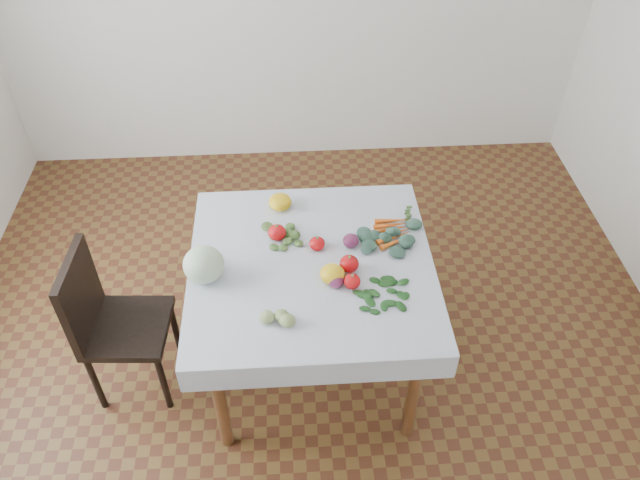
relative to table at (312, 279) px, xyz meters
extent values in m
plane|color=brown|center=(0.00, 0.00, -0.65)|extent=(4.00, 4.00, 0.00)
cube|color=brown|center=(0.00, 0.00, 0.08)|extent=(1.00, 1.00, 0.04)
cylinder|color=brown|center=(-0.44, -0.44, -0.30)|extent=(0.06, 0.06, 0.71)
cylinder|color=brown|center=(0.44, -0.44, -0.30)|extent=(0.06, 0.06, 0.71)
cylinder|color=brown|center=(-0.44, 0.44, -0.30)|extent=(0.06, 0.06, 0.71)
cylinder|color=brown|center=(0.44, 0.44, -0.30)|extent=(0.06, 0.06, 0.71)
cube|color=white|center=(0.00, 0.00, 0.10)|extent=(1.12, 1.12, 0.01)
cube|color=black|center=(-0.90, -0.04, -0.24)|extent=(0.41, 0.41, 0.04)
cube|color=black|center=(-1.07, -0.03, 0.00)|extent=(0.06, 0.39, 0.43)
cylinder|color=black|center=(-1.08, -0.20, -0.45)|extent=(0.03, 0.03, 0.40)
cylinder|color=black|center=(-0.74, -0.22, -0.45)|extent=(0.03, 0.03, 0.40)
cylinder|color=black|center=(-1.05, 0.13, -0.45)|extent=(0.03, 0.03, 0.40)
cylinder|color=black|center=(-0.72, 0.11, -0.45)|extent=(0.03, 0.03, 0.40)
ellipsoid|color=beige|center=(-0.48, -0.06, 0.18)|extent=(0.24, 0.24, 0.16)
ellipsoid|color=red|center=(-0.15, 0.18, 0.14)|extent=(0.11, 0.11, 0.08)
ellipsoid|color=red|center=(0.03, 0.10, 0.13)|extent=(0.08, 0.08, 0.07)
ellipsoid|color=red|center=(0.17, -0.15, 0.14)|extent=(0.09, 0.09, 0.07)
ellipsoid|color=red|center=(0.17, -0.05, 0.14)|extent=(0.12, 0.12, 0.08)
ellipsoid|color=yellow|center=(-0.14, 0.41, 0.14)|extent=(0.13, 0.13, 0.08)
ellipsoid|color=yellow|center=(0.09, -0.11, 0.14)|extent=(0.13, 0.13, 0.08)
ellipsoid|color=#59193C|center=(0.10, -0.14, 0.13)|extent=(0.08, 0.08, 0.06)
ellipsoid|color=#59193C|center=(0.19, 0.11, 0.13)|extent=(0.09, 0.09, 0.06)
ellipsoid|color=#A0B96A|center=(-0.17, -0.37, 0.13)|extent=(0.06, 0.06, 0.05)
ellipsoid|color=#A0B96A|center=(-0.20, -0.34, 0.13)|extent=(0.06, 0.06, 0.05)
ellipsoid|color=#A0B96A|center=(-0.20, -0.42, 0.13)|extent=(0.06, 0.06, 0.05)
cone|color=#F3551B|center=(0.41, 0.26, 0.12)|extent=(0.19, 0.03, 0.03)
cone|color=#F3551B|center=(0.41, 0.23, 0.12)|extent=(0.19, 0.05, 0.03)
cone|color=#F3551B|center=(0.41, 0.20, 0.12)|extent=(0.19, 0.07, 0.03)
cone|color=#F3551B|center=(0.41, 0.17, 0.12)|extent=(0.19, 0.08, 0.03)
cone|color=#F3551B|center=(0.41, 0.14, 0.12)|extent=(0.18, 0.10, 0.03)
cone|color=#F3551B|center=(0.41, 0.11, 0.12)|extent=(0.18, 0.11, 0.03)
ellipsoid|color=#335343|center=(0.42, 0.15, 0.12)|extent=(0.06, 0.06, 0.04)
ellipsoid|color=#335343|center=(0.37, 0.16, 0.12)|extent=(0.06, 0.06, 0.04)
ellipsoid|color=#335343|center=(0.41, 0.12, 0.12)|extent=(0.06, 0.06, 0.04)
ellipsoid|color=#335343|center=(0.42, 0.19, 0.12)|extent=(0.06, 0.06, 0.04)
ellipsoid|color=#335343|center=(0.34, 0.13, 0.12)|extent=(0.06, 0.06, 0.04)
ellipsoid|color=#335343|center=(0.47, 0.13, 0.12)|extent=(0.06, 0.06, 0.04)
ellipsoid|color=#335343|center=(0.36, 0.21, 0.12)|extent=(0.06, 0.06, 0.04)
ellipsoid|color=#335343|center=(0.38, 0.08, 0.12)|extent=(0.06, 0.06, 0.04)
ellipsoid|color=#335343|center=(0.48, 0.19, 0.12)|extent=(0.06, 0.06, 0.04)
ellipsoid|color=#335343|center=(0.29, 0.16, 0.12)|extent=(0.06, 0.06, 0.04)
ellipsoid|color=#335343|center=(0.47, 0.07, 0.12)|extent=(0.06, 0.06, 0.04)
ellipsoid|color=#335343|center=(0.41, 0.25, 0.12)|extent=(0.06, 0.06, 0.04)
ellipsoid|color=#335343|center=(0.30, 0.07, 0.12)|extent=(0.06, 0.06, 0.04)
ellipsoid|color=#335343|center=(0.55, 0.15, 0.12)|extent=(0.06, 0.06, 0.04)
ellipsoid|color=#1C5A20|center=(0.30, -0.22, 0.11)|extent=(0.06, 0.04, 0.01)
ellipsoid|color=#1C5A20|center=(0.28, -0.20, 0.11)|extent=(0.06, 0.04, 0.01)
ellipsoid|color=#1C5A20|center=(0.28, -0.24, 0.11)|extent=(0.06, 0.04, 0.01)
ellipsoid|color=#1C5A20|center=(0.32, -0.20, 0.11)|extent=(0.06, 0.04, 0.01)
ellipsoid|color=#1C5A20|center=(0.25, -0.21, 0.11)|extent=(0.06, 0.04, 0.01)
ellipsoid|color=#1C5A20|center=(0.32, -0.25, 0.11)|extent=(0.06, 0.04, 0.01)
ellipsoid|color=#1C5A20|center=(0.29, -0.18, 0.11)|extent=(0.06, 0.04, 0.01)
ellipsoid|color=#1C5A20|center=(0.24, -0.25, 0.11)|extent=(0.06, 0.04, 0.01)
ellipsoid|color=#1C5A20|center=(0.35, -0.22, 0.11)|extent=(0.06, 0.04, 0.01)
ellipsoid|color=#1C5A20|center=(0.23, -0.18, 0.11)|extent=(0.06, 0.04, 0.01)
ellipsoid|color=#1C5A20|center=(0.29, -0.28, 0.11)|extent=(0.06, 0.04, 0.01)
ellipsoid|color=#1C5A20|center=(0.34, -0.16, 0.11)|extent=(0.06, 0.04, 0.01)
ellipsoid|color=#1C5A20|center=(0.20, -0.23, 0.11)|extent=(0.06, 0.04, 0.01)
ellipsoid|color=#1C5A20|center=(0.37, -0.26, 0.11)|extent=(0.06, 0.04, 0.01)
ellipsoid|color=#1C5A20|center=(0.26, -0.14, 0.11)|extent=(0.06, 0.04, 0.01)
ellipsoid|color=#1C5A20|center=(0.24, -0.30, 0.11)|extent=(0.06, 0.04, 0.01)
ellipsoid|color=#1C5A20|center=(0.39, -0.19, 0.11)|extent=(0.06, 0.04, 0.01)
ellipsoid|color=#1C5A20|center=(0.18, -0.18, 0.11)|extent=(0.06, 0.04, 0.01)
ellipsoid|color=#5D853D|center=(-0.09, 0.18, 0.11)|extent=(0.05, 0.05, 0.02)
ellipsoid|color=#5D853D|center=(-0.12, 0.19, 0.11)|extent=(0.05, 0.05, 0.02)
ellipsoid|color=#5D853D|center=(-0.10, 0.15, 0.11)|extent=(0.05, 0.05, 0.02)
ellipsoid|color=#5D853D|center=(-0.07, 0.21, 0.11)|extent=(0.05, 0.05, 0.02)
ellipsoid|color=#5D853D|center=(-0.16, 0.17, 0.11)|extent=(0.05, 0.05, 0.02)
ellipsoid|color=#5D853D|center=(-0.04, 0.15, 0.11)|extent=(0.05, 0.05, 0.02)
ellipsoid|color=#5D853D|center=(-0.13, 0.24, 0.11)|extent=(0.05, 0.05, 0.02)
ellipsoid|color=#5D853D|center=(-0.14, 0.11, 0.11)|extent=(0.05, 0.05, 0.02)
ellipsoid|color=#5D853D|center=(-0.01, 0.21, 0.11)|extent=(0.05, 0.05, 0.02)
ellipsoid|color=#5D853D|center=(-0.21, 0.21, 0.11)|extent=(0.05, 0.05, 0.02)
camera|label=1|loc=(-0.09, -2.03, 2.13)|focal=35.00mm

